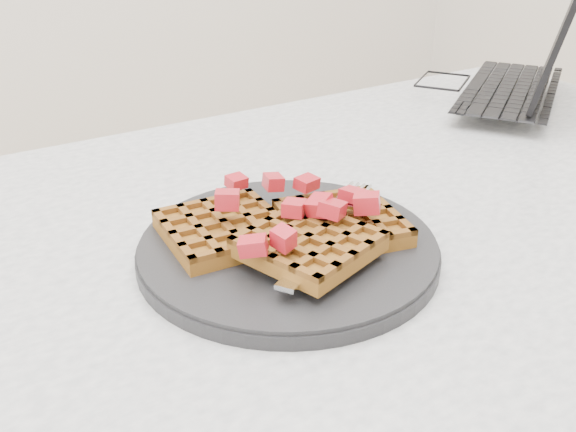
{
  "coord_description": "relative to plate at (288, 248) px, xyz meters",
  "views": [
    {
      "loc": [
        -0.36,
        -0.4,
        1.04
      ],
      "look_at": [
        -0.1,
        0.01,
        0.79
      ],
      "focal_mm": 40.0,
      "sensor_mm": 36.0,
      "label": 1
    }
  ],
  "objects": [
    {
      "name": "laptop",
      "position": [
        0.51,
        0.23,
        0.03
      ],
      "size": [
        0.38,
        0.36,
        0.21
      ],
      "rotation": [
        0.0,
        0.0,
        3.73
      ],
      "color": "black",
      "rests_on": "table"
    },
    {
      "name": "waffles",
      "position": [
        0.0,
        -0.0,
        0.02
      ],
      "size": [
        0.21,
        0.19,
        0.03
      ],
      "color": "brown",
      "rests_on": "plate"
    },
    {
      "name": "table",
      "position": [
        0.1,
        -0.01,
        -0.12
      ],
      "size": [
        1.2,
        0.8,
        0.75
      ],
      "color": "silver",
      "rests_on": "ground"
    },
    {
      "name": "fork",
      "position": [
        0.03,
        -0.03,
        0.02
      ],
      "size": [
        0.16,
        0.12,
        0.02
      ],
      "primitive_type": null,
      "rotation": [
        0.0,
        0.0,
        -1.0
      ],
      "color": "silver",
      "rests_on": "plate"
    },
    {
      "name": "strawberry_pile",
      "position": [
        0.0,
        -0.0,
        0.05
      ],
      "size": [
        0.15,
        0.15,
        0.02
      ],
      "primitive_type": null,
      "color": "#97000D",
      "rests_on": "waffles"
    },
    {
      "name": "plate",
      "position": [
        0.0,
        0.0,
        0.0
      ],
      "size": [
        0.26,
        0.26,
        0.02
      ],
      "primitive_type": "cylinder",
      "color": "black",
      "rests_on": "table"
    }
  ]
}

